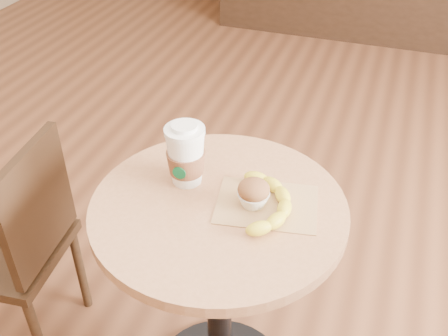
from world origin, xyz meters
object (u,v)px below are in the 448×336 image
object	(u,v)px
cafe_table	(219,275)
coffee_cup	(186,156)
chair_left	(19,244)
muffin	(254,193)
banana	(265,203)

from	to	relation	value
cafe_table	coffee_cup	size ratio (longest dim) A/B	4.52
chair_left	coffee_cup	bearing A→B (deg)	92.77
chair_left	coffee_cup	xyz separation A→B (m)	(0.54, 0.09, 0.39)
muffin	banana	distance (m)	0.04
cafe_table	coffee_cup	distance (m)	0.35
chair_left	banana	distance (m)	0.83
coffee_cup	banana	size ratio (longest dim) A/B	0.70
chair_left	banana	xyz separation A→B (m)	(0.75, 0.04, 0.34)
muffin	banana	xyz separation A→B (m)	(0.03, -0.01, -0.02)
muffin	banana	bearing A→B (deg)	-12.46
coffee_cup	muffin	size ratio (longest dim) A/B	2.12
cafe_table	banana	size ratio (longest dim) A/B	3.15
coffee_cup	banana	distance (m)	0.23
banana	chair_left	bearing A→B (deg)	169.77
muffin	banana	size ratio (longest dim) A/B	0.33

